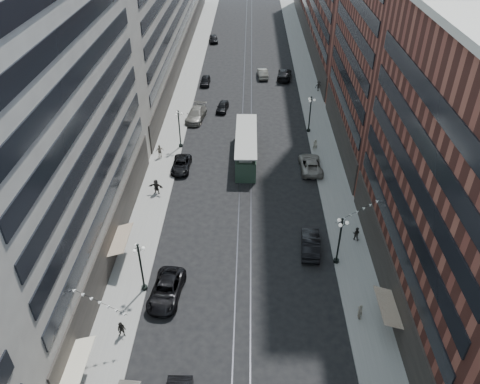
# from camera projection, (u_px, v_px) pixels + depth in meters

# --- Properties ---
(ground) EXTENTS (220.00, 220.00, 0.00)m
(ground) POSITION_uv_depth(u_px,v_px,m) (247.00, 131.00, 69.77)
(ground) COLOR black
(ground) RESTS_ON ground
(sidewalk_west) EXTENTS (4.00, 180.00, 0.15)m
(sidewalk_west) POSITION_uv_depth(u_px,v_px,m) (181.00, 103.00, 78.12)
(sidewalk_west) COLOR gray
(sidewalk_west) RESTS_ON ground
(sidewalk_east) EXTENTS (4.00, 180.00, 0.15)m
(sidewalk_east) POSITION_uv_depth(u_px,v_px,m) (313.00, 104.00, 77.73)
(sidewalk_east) COLOR gray
(sidewalk_east) RESTS_ON ground
(rail_west) EXTENTS (0.12, 180.00, 0.02)m
(rail_west) POSITION_uv_depth(u_px,v_px,m) (243.00, 103.00, 77.98)
(rail_west) COLOR #2D2D33
(rail_west) RESTS_ON ground
(rail_east) EXTENTS (0.12, 180.00, 0.02)m
(rail_east) POSITION_uv_depth(u_px,v_px,m) (251.00, 104.00, 77.95)
(rail_east) COLOR #2D2D33
(rail_east) RESTS_ON ground
(building_west_mid) EXTENTS (8.00, 36.00, 28.00)m
(building_west_mid) POSITION_uv_depth(u_px,v_px,m) (46.00, 130.00, 39.92)
(building_west_mid) COLOR #A8A495
(building_west_mid) RESTS_ON ground
(building_east_mid) EXTENTS (8.00, 30.00, 24.00)m
(building_east_mid) POSITION_uv_depth(u_px,v_px,m) (462.00, 187.00, 36.37)
(building_east_mid) COLOR brown
(building_east_mid) RESTS_ON ground
(lamppost_sw_far) EXTENTS (1.03, 1.14, 5.52)m
(lamppost_sw_far) POSITION_uv_depth(u_px,v_px,m) (141.00, 266.00, 41.93)
(lamppost_sw_far) COLOR black
(lamppost_sw_far) RESTS_ON sidewalk_west
(lamppost_sw_mid) EXTENTS (1.03, 1.14, 5.52)m
(lamppost_sw_mid) POSITION_uv_depth(u_px,v_px,m) (179.00, 128.00, 64.06)
(lamppost_sw_mid) COLOR black
(lamppost_sw_mid) RESTS_ON sidewalk_west
(lamppost_se_far) EXTENTS (1.03, 1.14, 5.52)m
(lamppost_se_far) POSITION_uv_depth(u_px,v_px,m) (340.00, 239.00, 44.88)
(lamppost_se_far) COLOR black
(lamppost_se_far) RESTS_ON sidewalk_east
(lamppost_se_mid) EXTENTS (1.03, 1.14, 5.52)m
(lamppost_se_mid) POSITION_uv_depth(u_px,v_px,m) (310.00, 113.00, 67.84)
(lamppost_se_mid) COLOR black
(lamppost_se_mid) RESTS_ON sidewalk_east
(streetcar) EXTENTS (2.80, 12.63, 3.49)m
(streetcar) POSITION_uv_depth(u_px,v_px,m) (246.00, 148.00, 62.52)
(streetcar) COLOR #263C2D
(streetcar) RESTS_ON ground
(car_2) EXTENTS (3.22, 6.01, 1.61)m
(car_2) POSITION_uv_depth(u_px,v_px,m) (166.00, 290.00, 42.57)
(car_2) COLOR black
(car_2) RESTS_ON ground
(pedestrian_2) EXTENTS (0.79, 0.45, 1.58)m
(pedestrian_2) POSITION_uv_depth(u_px,v_px,m) (122.00, 330.00, 38.78)
(pedestrian_2) COLOR black
(pedestrian_2) RESTS_ON sidewalk_west
(pedestrian_4) EXTENTS (0.53, 0.99, 1.62)m
(pedestrian_4) POSITION_uv_depth(u_px,v_px,m) (360.00, 312.00, 40.31)
(pedestrian_4) COLOR #B2A994
(pedestrian_4) RESTS_ON sidewalk_east
(car_7) EXTENTS (2.37, 4.99, 1.38)m
(car_7) POSITION_uv_depth(u_px,v_px,m) (181.00, 165.00, 60.68)
(car_7) COLOR black
(car_7) RESTS_ON ground
(car_8) EXTENTS (3.30, 6.40, 1.77)m
(car_8) POSITION_uv_depth(u_px,v_px,m) (196.00, 114.00, 72.60)
(car_8) COLOR slate
(car_8) RESTS_ON ground
(car_9) EXTENTS (1.74, 4.23, 1.43)m
(car_9) POSITION_uv_depth(u_px,v_px,m) (205.00, 81.00, 84.39)
(car_9) COLOR black
(car_9) RESTS_ON ground
(car_10) EXTENTS (2.19, 5.23, 1.68)m
(car_10) POSITION_uv_depth(u_px,v_px,m) (311.00, 244.00, 47.75)
(car_10) COLOR black
(car_10) RESTS_ON ground
(car_11) EXTENTS (2.85, 5.91, 1.62)m
(car_11) POSITION_uv_depth(u_px,v_px,m) (311.00, 164.00, 60.57)
(car_11) COLOR gray
(car_11) RESTS_ON ground
(car_12) EXTENTS (3.17, 6.23, 1.73)m
(car_12) POSITION_uv_depth(u_px,v_px,m) (284.00, 74.00, 86.66)
(car_12) COLOR black
(car_12) RESTS_ON ground
(car_13) EXTENTS (2.16, 4.25, 1.39)m
(car_13) POSITION_uv_depth(u_px,v_px,m) (222.00, 107.00, 75.33)
(car_13) COLOR black
(car_13) RESTS_ON ground
(car_14) EXTENTS (2.09, 4.97, 1.60)m
(car_14) POSITION_uv_depth(u_px,v_px,m) (263.00, 73.00, 87.24)
(car_14) COLOR #636258
(car_14) RESTS_ON ground
(pedestrian_5) EXTENTS (1.83, 0.83, 1.90)m
(pedestrian_5) POSITION_uv_depth(u_px,v_px,m) (156.00, 187.00, 55.80)
(pedestrian_5) COLOR black
(pedestrian_5) RESTS_ON sidewalk_west
(pedestrian_6) EXTENTS (1.21, 0.90, 1.88)m
(pedestrian_6) POSITION_uv_depth(u_px,v_px,m) (160.00, 151.00, 62.76)
(pedestrian_6) COLOR #A49888
(pedestrian_6) RESTS_ON sidewalk_west
(pedestrian_7) EXTENTS (0.87, 0.69, 1.57)m
(pedestrian_7) POSITION_uv_depth(u_px,v_px,m) (356.00, 234.00, 48.93)
(pedestrian_7) COLOR black
(pedestrian_7) RESTS_ON sidewalk_east
(pedestrian_8) EXTENTS (0.65, 0.45, 1.69)m
(pedestrian_8) POSITION_uv_depth(u_px,v_px,m) (315.00, 145.00, 64.39)
(pedestrian_8) COLOR #A6A189
(pedestrian_8) RESTS_ON sidewalk_east
(pedestrian_9) EXTENTS (1.24, 0.68, 1.82)m
(pedestrian_9) POSITION_uv_depth(u_px,v_px,m) (319.00, 86.00, 81.44)
(pedestrian_9) COLOR black
(pedestrian_9) RESTS_ON sidewalk_east
(car_extra_0) EXTENTS (2.36, 4.64, 1.51)m
(car_extra_0) POSITION_uv_depth(u_px,v_px,m) (213.00, 39.00, 104.79)
(car_extra_0) COLOR black
(car_extra_0) RESTS_ON ground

